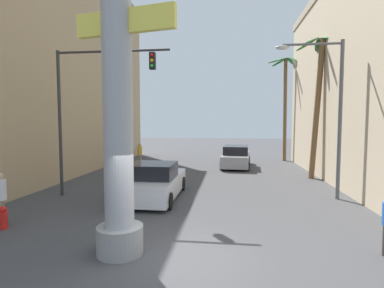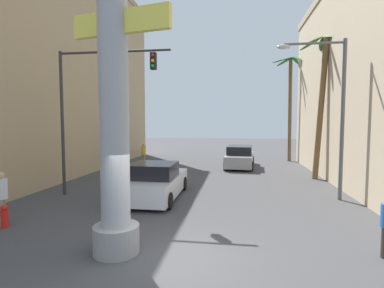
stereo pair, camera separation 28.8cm
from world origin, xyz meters
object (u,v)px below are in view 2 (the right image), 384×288
at_px(car_lead, 155,182).
at_px(palm_tree_mid_right, 321,92).
at_px(car_far, 240,157).
at_px(pedestrian_curb_left, 2,194).
at_px(fire_hydrant, 5,216).
at_px(palm_tree_far_right, 291,92).
at_px(street_lamp, 331,102).
at_px(pedestrian_far_left, 144,153).
at_px(neon_sign_pole, 113,48).
at_px(traffic_light_mast, 93,95).

height_order(car_lead, palm_tree_mid_right, palm_tree_mid_right).
height_order(car_far, pedestrian_curb_left, pedestrian_curb_left).
xyz_separation_m(car_far, fire_hydrant, (-7.37, -13.91, -0.38)).
bearing_deg(palm_tree_far_right, car_lead, -119.93).
bearing_deg(fire_hydrant, pedestrian_curb_left, 142.18).
distance_m(street_lamp, car_lead, 8.15).
bearing_deg(car_far, palm_tree_far_right, 43.80).
xyz_separation_m(car_lead, pedestrian_far_left, (-3.26, 8.65, 0.33)).
relative_size(neon_sign_pole, street_lamp, 1.62).
distance_m(car_lead, palm_tree_mid_right, 10.85).
xyz_separation_m(car_far, pedestrian_curb_left, (-7.58, -13.75, 0.27)).
distance_m(palm_tree_far_right, pedestrian_curb_left, 21.81).
distance_m(street_lamp, palm_tree_mid_right, 4.94).
relative_size(street_lamp, palm_tree_mid_right, 0.82).
distance_m(street_lamp, palm_tree_far_right, 12.95).
height_order(traffic_light_mast, fire_hydrant, traffic_light_mast).
distance_m(neon_sign_pole, street_lamp, 9.33).
xyz_separation_m(neon_sign_pole, traffic_light_mast, (-3.30, 5.46, -0.60)).
bearing_deg(car_lead, car_far, 69.02).
xyz_separation_m(street_lamp, palm_tree_far_right, (0.52, 12.83, 1.70)).
distance_m(pedestrian_far_left, pedestrian_curb_left, 12.71).
xyz_separation_m(street_lamp, fire_hydrant, (-11.01, -5.07, -3.76)).
distance_m(pedestrian_far_left, fire_hydrant, 12.88).
xyz_separation_m(palm_tree_far_right, pedestrian_curb_left, (-11.74, -17.74, -4.81)).
xyz_separation_m(neon_sign_pole, fire_hydrant, (-4.18, 1.21, -4.70)).
bearing_deg(neon_sign_pole, pedestrian_curb_left, 162.63).
height_order(traffic_light_mast, palm_tree_mid_right, palm_tree_mid_right).
bearing_deg(fire_hydrant, neon_sign_pole, -16.18).
relative_size(car_far, pedestrian_far_left, 2.75).
bearing_deg(pedestrian_far_left, car_far, 8.58).
distance_m(neon_sign_pole, palm_tree_far_right, 20.49).
height_order(neon_sign_pole, car_lead, neon_sign_pole).
bearing_deg(street_lamp, pedestrian_curb_left, -156.34).
xyz_separation_m(traffic_light_mast, palm_tree_far_right, (10.66, 13.65, 1.35)).
bearing_deg(palm_tree_far_right, pedestrian_curb_left, -123.49).
height_order(car_far, palm_tree_far_right, palm_tree_far_right).
distance_m(palm_tree_far_right, pedestrian_far_left, 13.12).
distance_m(car_far, pedestrian_curb_left, 15.70).
height_order(car_lead, fire_hydrant, car_lead).
distance_m(neon_sign_pole, car_far, 16.05).
height_order(palm_tree_mid_right, palm_tree_far_right, palm_tree_far_right).
xyz_separation_m(street_lamp, pedestrian_far_left, (-10.61, 7.78, -3.07)).
height_order(car_far, pedestrian_far_left, pedestrian_far_left).
distance_m(pedestrian_curb_left, fire_hydrant, 0.70).
height_order(neon_sign_pole, pedestrian_far_left, neon_sign_pole).
distance_m(neon_sign_pole, palm_tree_mid_right, 13.47).
bearing_deg(neon_sign_pole, traffic_light_mast, 121.20).
bearing_deg(traffic_light_mast, fire_hydrant, -101.61).
relative_size(traffic_light_mast, pedestrian_curb_left, 3.73).
bearing_deg(pedestrian_curb_left, street_lamp, 23.66).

